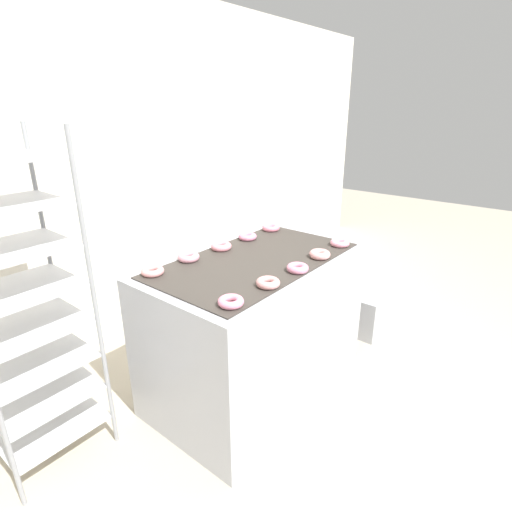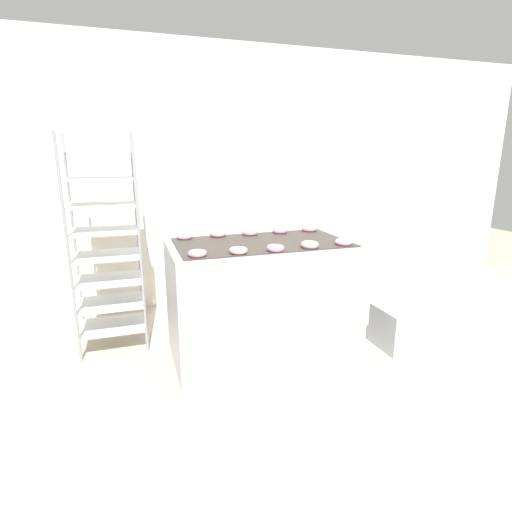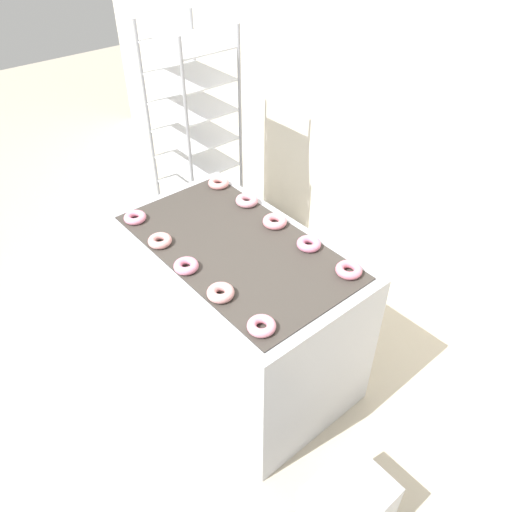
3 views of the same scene
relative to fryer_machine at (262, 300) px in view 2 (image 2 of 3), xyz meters
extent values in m
plane|color=#B2A893|center=(0.00, -0.68, -0.49)|extent=(14.00, 14.00, 0.00)
cube|color=silver|center=(0.00, 1.45, 0.91)|extent=(8.00, 0.05, 2.80)
cube|color=#A8AAB2|center=(0.00, 0.00, 0.00)|extent=(1.48, 0.86, 0.97)
cube|color=#38332D|center=(0.00, 0.00, 0.49)|extent=(1.36, 0.75, 0.01)
cube|color=#262628|center=(0.41, -0.39, 0.19)|extent=(0.12, 0.07, 0.10)
cylinder|color=gray|center=(-1.46, 0.34, 0.42)|extent=(0.02, 0.02, 1.83)
cylinder|color=gray|center=(-0.93, 0.34, 0.42)|extent=(0.02, 0.02, 1.83)
cylinder|color=gray|center=(-1.46, 0.79, 0.42)|extent=(0.02, 0.02, 1.83)
cylinder|color=gray|center=(-0.93, 0.79, 0.42)|extent=(0.02, 0.02, 1.83)
cube|color=silver|center=(-1.20, 0.56, -0.31)|extent=(0.54, 0.45, 0.01)
cube|color=silver|center=(-1.20, 0.56, -0.09)|extent=(0.54, 0.45, 0.01)
cube|color=silver|center=(-1.20, 0.56, 0.12)|extent=(0.54, 0.45, 0.01)
cube|color=silver|center=(-1.20, 0.56, 0.34)|extent=(0.54, 0.45, 0.01)
cube|color=silver|center=(-1.20, 0.56, 0.55)|extent=(0.54, 0.45, 0.01)
cube|color=silver|center=(-1.20, 0.56, 0.76)|extent=(0.54, 0.45, 0.01)
cube|color=silver|center=(-1.20, 0.56, 0.98)|extent=(0.54, 0.45, 0.01)
cube|color=silver|center=(-1.20, 0.56, 1.19)|extent=(0.54, 0.45, 0.01)
cube|color=#A8AAB2|center=(1.17, -0.26, -0.31)|extent=(0.32, 0.38, 0.36)
torus|color=pink|center=(-0.57, -0.30, 0.51)|extent=(0.13, 0.13, 0.04)
torus|color=#D08D8A|center=(-0.28, -0.31, 0.51)|extent=(0.13, 0.13, 0.04)
torus|color=pink|center=(-0.01, -0.32, 0.51)|extent=(0.13, 0.13, 0.04)
torus|color=#D29290|center=(0.27, -0.31, 0.51)|extent=(0.14, 0.14, 0.05)
torus|color=pink|center=(0.57, -0.30, 0.51)|extent=(0.13, 0.13, 0.04)
torus|color=pink|center=(-0.57, 0.31, 0.51)|extent=(0.13, 0.13, 0.04)
torus|color=pink|center=(-0.29, 0.32, 0.51)|extent=(0.14, 0.14, 0.04)
torus|color=pink|center=(-0.01, 0.30, 0.51)|extent=(0.14, 0.14, 0.05)
torus|color=pink|center=(0.27, 0.30, 0.51)|extent=(0.13, 0.13, 0.04)
torus|color=pink|center=(0.56, 0.30, 0.51)|extent=(0.14, 0.14, 0.04)
camera|label=1|loc=(-1.86, -1.49, 1.42)|focal=28.00mm
camera|label=2|loc=(-1.01, -2.95, 1.18)|focal=28.00mm
camera|label=3|loc=(1.74, -1.32, 2.17)|focal=35.00mm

